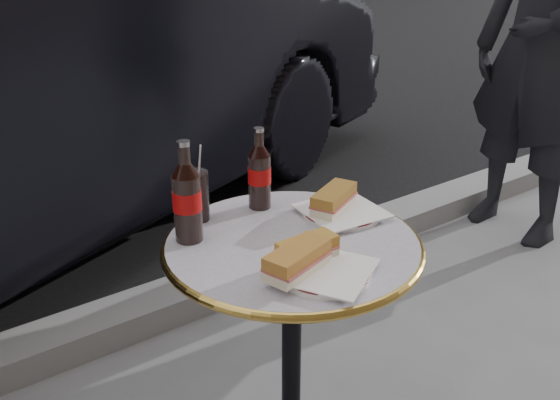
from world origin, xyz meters
TOP-DOWN VIEW (x-y plane):
  - curb at (0.00, 0.90)m, footprint 40.00×0.20m
  - bistro_table at (0.00, 0.00)m, footprint 0.62×0.62m
  - plate_left at (-0.04, -0.17)m, footprint 0.25×0.25m
  - plate_right at (0.19, 0.04)m, footprint 0.25×0.25m
  - sandwich_left_a at (-0.09, -0.14)m, footprint 0.17×0.12m
  - sandwich_left_b at (-0.04, -0.11)m, footprint 0.14×0.07m
  - sandwich_right at (0.18, 0.06)m, footprint 0.17×0.13m
  - cola_bottle_left at (-0.19, 0.15)m, footprint 0.09×0.09m
  - cola_bottle_right at (0.05, 0.21)m, footprint 0.08×0.08m
  - cola_glass at (-0.12, 0.24)m, footprint 0.08×0.08m
  - pedestrian at (1.84, 0.55)m, footprint 0.46×0.68m

SIDE VIEW (x-z plane):
  - curb at x=0.00m, z-range -0.01..0.11m
  - bistro_table at x=0.00m, z-range 0.00..0.73m
  - plate_left at x=-0.04m, z-range 0.73..0.74m
  - plate_right at x=0.19m, z-range 0.73..0.74m
  - sandwich_left_b at x=-0.04m, z-range 0.74..0.79m
  - sandwich_right at x=0.18m, z-range 0.74..0.80m
  - sandwich_left_a at x=-0.09m, z-range 0.74..0.80m
  - cola_glass at x=-0.12m, z-range 0.73..0.86m
  - cola_bottle_right at x=0.05m, z-range 0.73..0.95m
  - cola_bottle_left at x=-0.19m, z-range 0.73..0.98m
  - pedestrian at x=1.84m, z-range 0.00..1.82m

